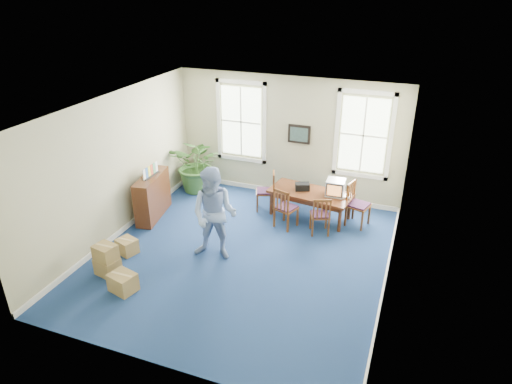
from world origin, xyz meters
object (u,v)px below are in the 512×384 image
(potted_plant, at_px, (198,164))
(cardboard_boxes, at_px, (117,258))
(crt_tv, at_px, (335,187))
(credenza, at_px, (153,197))
(chair_near_left, at_px, (286,207))
(man, at_px, (214,214))
(conference_table, at_px, (310,204))

(potted_plant, relative_size, cardboard_boxes, 1.29)
(crt_tv, height_order, credenza, credenza)
(chair_near_left, height_order, potted_plant, potted_plant)
(man, height_order, potted_plant, man)
(crt_tv, bearing_deg, conference_table, -178.24)
(conference_table, height_order, man, man)
(credenza, xyz_separation_m, potted_plant, (0.36, 1.73, 0.24))
(man, distance_m, potted_plant, 3.36)
(potted_plant, bearing_deg, chair_near_left, -20.63)
(crt_tv, xyz_separation_m, credenza, (-4.19, -1.38, -0.33))
(crt_tv, relative_size, credenza, 0.34)
(credenza, height_order, cardboard_boxes, credenza)
(conference_table, distance_m, potted_plant, 3.30)
(chair_near_left, relative_size, cardboard_boxes, 0.84)
(crt_tv, xyz_separation_m, cardboard_boxes, (-3.58, -3.70, -0.52))
(conference_table, bearing_deg, chair_near_left, -112.66)
(chair_near_left, xyz_separation_m, credenza, (-3.20, -0.66, 0.03))
(crt_tv, bearing_deg, man, -131.78)
(cardboard_boxes, bearing_deg, credenza, 104.73)
(chair_near_left, xyz_separation_m, potted_plant, (-2.84, 1.07, 0.27))
(conference_table, xyz_separation_m, man, (-1.42, -2.41, 0.67))
(credenza, height_order, potted_plant, potted_plant)
(chair_near_left, relative_size, man, 0.50)
(credenza, bearing_deg, potted_plant, 68.33)
(man, xyz_separation_m, potted_plant, (-1.83, 2.81, -0.23))
(credenza, xyz_separation_m, cardboard_boxes, (0.61, -2.32, -0.19))
(conference_table, bearing_deg, potted_plant, -178.64)
(man, bearing_deg, potted_plant, 117.95)
(conference_table, height_order, cardboard_boxes, cardboard_boxes)
(chair_near_left, xyz_separation_m, cardboard_boxes, (-2.59, -2.98, -0.16))
(conference_table, xyz_separation_m, cardboard_boxes, (-3.00, -3.65, 0.01))
(potted_plant, bearing_deg, cardboard_boxes, -86.51)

